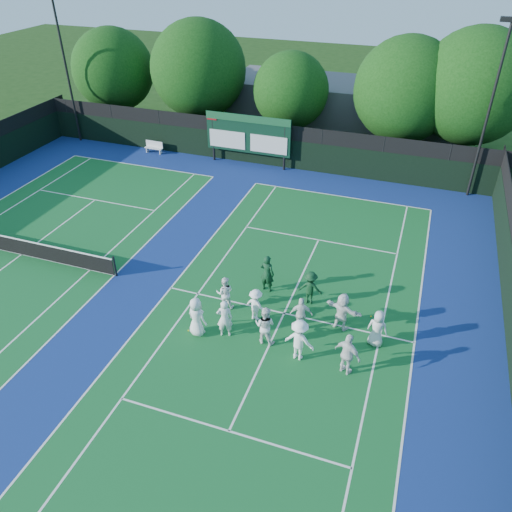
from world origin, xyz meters
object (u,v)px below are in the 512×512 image
(scoreboard, at_px, (248,134))
(bench, at_px, (154,147))
(tennis_net, at_px, (19,246))
(coach_left, at_px, (267,273))

(scoreboard, bearing_deg, bench, -178.25)
(tennis_net, height_order, bench, tennis_net)
(bench, distance_m, coach_left, 18.44)
(tennis_net, bearing_deg, scoreboard, 64.40)
(bench, bearing_deg, coach_left, -44.94)
(tennis_net, bearing_deg, coach_left, 6.00)
(tennis_net, xyz_separation_m, coach_left, (12.76, 1.34, 0.44))
(bench, height_order, coach_left, coach_left)
(tennis_net, distance_m, coach_left, 12.84)
(scoreboard, relative_size, bench, 4.32)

